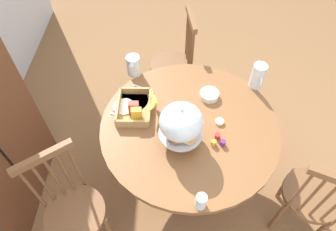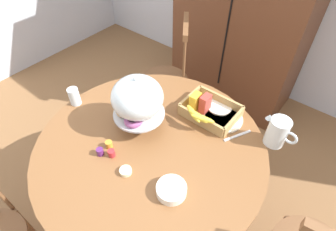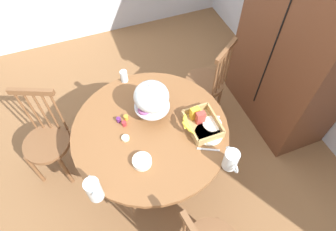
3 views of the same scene
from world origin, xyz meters
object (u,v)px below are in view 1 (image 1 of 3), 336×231
at_px(dining_table, 188,141).
at_px(butter_dish, 220,122).
at_px(pastry_stand_with_dome, 181,123).
at_px(cereal_basket, 137,108).
at_px(china_plate_small, 124,107).
at_px(china_plate_large, 133,101).
at_px(windsor_chair_by_cabinet, 174,66).
at_px(milk_pitcher, 134,66).
at_px(cereal_bowl, 209,95).
at_px(orange_juice_pitcher, 258,77).
at_px(drinking_glass, 201,201).
at_px(windsor_chair_near_window, 312,198).
at_px(windsor_chair_facing_door, 74,211).

xyz_separation_m(dining_table, butter_dish, (0.02, -0.20, 0.22)).
bearing_deg(pastry_stand_with_dome, dining_table, -26.43).
height_order(cereal_basket, china_plate_small, cereal_basket).
distance_m(china_plate_large, butter_dish, 0.64).
bearing_deg(windsor_chair_by_cabinet, dining_table, -173.23).
relative_size(pastry_stand_with_dome, china_plate_small, 2.29).
relative_size(milk_pitcher, cereal_bowl, 1.34).
xyz_separation_m(windsor_chair_by_cabinet, pastry_stand_with_dome, (-1.05, -0.04, 0.48)).
distance_m(windsor_chair_by_cabinet, cereal_basket, 0.90).
bearing_deg(orange_juice_pitcher, milk_pitcher, 82.75).
distance_m(orange_juice_pitcher, china_plate_large, 0.93).
distance_m(milk_pitcher, china_plate_large, 0.30).
height_order(orange_juice_pitcher, cereal_bowl, orange_juice_pitcher).
distance_m(china_plate_small, drinking_glass, 0.88).
xyz_separation_m(windsor_chair_by_cabinet, cereal_basket, (-0.80, 0.26, 0.33)).
distance_m(windsor_chair_near_window, windsor_chair_by_cabinet, 1.60).
height_order(windsor_chair_facing_door, cereal_bowl, windsor_chair_facing_door).
bearing_deg(orange_juice_pitcher, drinking_glass, 154.07).
relative_size(pastry_stand_with_dome, cereal_basket, 1.09).
height_order(windsor_chair_near_window, milk_pitcher, windsor_chair_near_window).
distance_m(dining_table, pastry_stand_with_dome, 0.43).
height_order(windsor_chair_by_cabinet, orange_juice_pitcher, windsor_chair_by_cabinet).
height_order(china_plate_large, china_plate_small, china_plate_small).
xyz_separation_m(dining_table, cereal_bowl, (0.26, -0.15, 0.23)).
distance_m(windsor_chair_facing_door, cereal_basket, 0.80).
height_order(pastry_stand_with_dome, drinking_glass, pastry_stand_with_dome).
bearing_deg(milk_pitcher, windsor_chair_by_cabinet, -37.69).
xyz_separation_m(windsor_chair_near_window, cereal_basket, (0.50, 1.20, 0.33)).
xyz_separation_m(windsor_chair_by_cabinet, china_plate_large, (-0.70, 0.30, 0.29)).
distance_m(cereal_basket, china_plate_large, 0.11).
bearing_deg(orange_juice_pitcher, windsor_chair_facing_door, 124.95).
bearing_deg(butter_dish, orange_juice_pitcher, -39.84).
xyz_separation_m(dining_table, drinking_glass, (-0.57, -0.04, 0.26)).
height_order(pastry_stand_with_dome, china_plate_large, pastry_stand_with_dome).
relative_size(dining_table, orange_juice_pitcher, 6.18).
bearing_deg(cereal_bowl, drinking_glass, 172.73).
height_order(dining_table, drinking_glass, drinking_glass).
bearing_deg(windsor_chair_by_cabinet, milk_pitcher, 142.31).
bearing_deg(cereal_bowl, china_plate_small, 100.91).
xyz_separation_m(dining_table, china_plate_small, (0.14, 0.47, 0.22)).
relative_size(windsor_chair_near_window, windsor_chair_by_cabinet, 1.00).
relative_size(china_plate_large, drinking_glass, 2.00).
distance_m(windsor_chair_facing_door, cereal_bowl, 1.23).
bearing_deg(china_plate_large, china_plate_small, 137.37).
relative_size(cereal_basket, china_plate_large, 1.44).
xyz_separation_m(orange_juice_pitcher, cereal_basket, (-0.27, 0.88, -0.05)).
relative_size(cereal_basket, drinking_glass, 2.87).
relative_size(milk_pitcher, butter_dish, 3.13).
xyz_separation_m(windsor_chair_near_window, orange_juice_pitcher, (0.77, 0.32, 0.38)).
relative_size(orange_juice_pitcher, milk_pitcher, 1.06).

